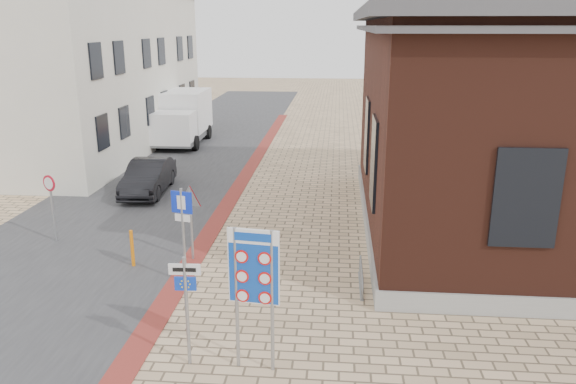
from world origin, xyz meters
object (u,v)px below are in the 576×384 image
(box_truck, at_px, (183,117))
(parking_sign, at_px, (183,220))
(sedan, at_px, (148,177))
(essen_sign, at_px, (186,295))
(border_sign, at_px, (254,270))
(bollard, at_px, (132,249))

(box_truck, height_order, parking_sign, box_truck)
(sedan, distance_m, essen_sign, 12.16)
(sedan, xyz_separation_m, border_sign, (5.85, -11.28, 1.40))
(border_sign, relative_size, essen_sign, 1.27)
(sedan, xyz_separation_m, box_truck, (-1.15, 9.54, 0.82))
(essen_sign, height_order, bollard, essen_sign)
(border_sign, bearing_deg, bollard, 139.57)
(sedan, xyz_separation_m, essen_sign, (4.55, -11.25, 0.82))
(parking_sign, bearing_deg, bollard, 166.02)
(border_sign, height_order, parking_sign, border_sign)
(border_sign, bearing_deg, box_truck, 115.78)
(sedan, distance_m, border_sign, 12.78)
(sedan, height_order, parking_sign, parking_sign)
(essen_sign, bearing_deg, border_sign, -3.60)
(box_truck, relative_size, essen_sign, 2.44)
(border_sign, xyz_separation_m, parking_sign, (-2.30, 3.50, -0.32))
(essen_sign, bearing_deg, bollard, 119.53)
(sedan, xyz_separation_m, bollard, (1.85, -6.89, -0.12))
(sedan, relative_size, essen_sign, 1.76)
(border_sign, distance_m, parking_sign, 4.20)
(box_truck, bearing_deg, bollard, -80.45)
(parking_sign, distance_m, bollard, 2.26)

